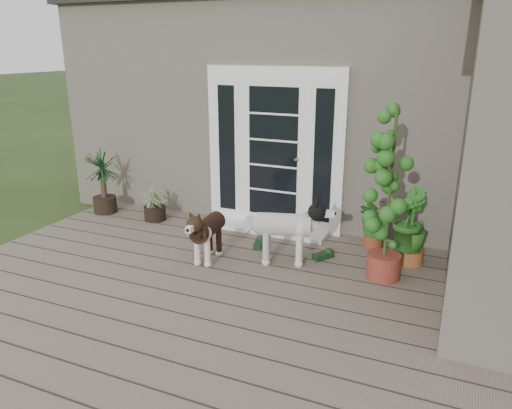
% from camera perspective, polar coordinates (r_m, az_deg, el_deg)
% --- Properties ---
extents(deck, '(6.20, 4.60, 0.12)m').
position_cam_1_polar(deck, '(4.91, -5.25, -11.80)').
color(deck, '#6B5B4C').
rests_on(deck, ground).
extents(house_main, '(7.40, 4.00, 3.10)m').
position_cam_1_polar(house_main, '(8.29, 8.73, 11.26)').
color(house_main, '#665E54').
rests_on(house_main, ground).
extents(roof_main, '(7.60, 4.20, 0.20)m').
position_cam_1_polar(roof_main, '(8.27, 9.31, 22.68)').
color(roof_main, '#2D2826').
rests_on(roof_main, house_main).
extents(door_unit, '(1.90, 0.14, 2.15)m').
position_cam_1_polar(door_unit, '(6.48, 2.16, 6.42)').
color(door_unit, white).
rests_on(door_unit, deck).
extents(door_step, '(1.60, 0.40, 0.05)m').
position_cam_1_polar(door_step, '(6.59, 1.43, -2.88)').
color(door_step, white).
rests_on(door_step, deck).
extents(brindle_dog, '(0.35, 0.73, 0.60)m').
position_cam_1_polar(brindle_dog, '(5.63, -5.67, -3.73)').
color(brindle_dog, '#311C11').
rests_on(brindle_dog, deck).
extents(white_dog, '(0.89, 0.56, 0.69)m').
position_cam_1_polar(white_dog, '(5.52, 3.28, -3.61)').
color(white_dog, white).
rests_on(white_dog, deck).
extents(spider_plant, '(0.58, 0.58, 0.55)m').
position_cam_1_polar(spider_plant, '(7.08, -11.87, 0.33)').
color(spider_plant, '#8B9C60').
rests_on(spider_plant, deck).
extents(yucca, '(0.85, 0.85, 0.94)m').
position_cam_1_polar(yucca, '(7.55, -17.55, 2.55)').
color(yucca, '#113311').
rests_on(yucca, deck).
extents(herb_a, '(0.64, 0.64, 0.58)m').
position_cam_1_polar(herb_a, '(6.15, 13.74, -2.35)').
color(herb_a, '#1D661F').
rests_on(herb_a, deck).
extents(herb_b, '(0.51, 0.51, 0.67)m').
position_cam_1_polar(herb_b, '(5.80, 17.24, -3.44)').
color(herb_b, '#1B5317').
rests_on(herb_b, deck).
extents(herb_c, '(0.52, 0.52, 0.61)m').
position_cam_1_polar(herb_c, '(5.81, 17.78, -3.76)').
color(herb_c, '#285819').
rests_on(herb_c, deck).
extents(sapling, '(0.64, 0.64, 1.92)m').
position_cam_1_polar(sapling, '(5.15, 15.45, 1.37)').
color(sapling, '#2D661D').
rests_on(sapling, deck).
extents(clog_left, '(0.20, 0.32, 0.09)m').
position_cam_1_polar(clog_left, '(6.09, 0.39, -4.49)').
color(clog_left, black).
rests_on(clog_left, deck).
extents(clog_right, '(0.29, 0.33, 0.09)m').
position_cam_1_polar(clog_right, '(5.79, 7.87, -5.88)').
color(clog_right, black).
rests_on(clog_right, deck).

